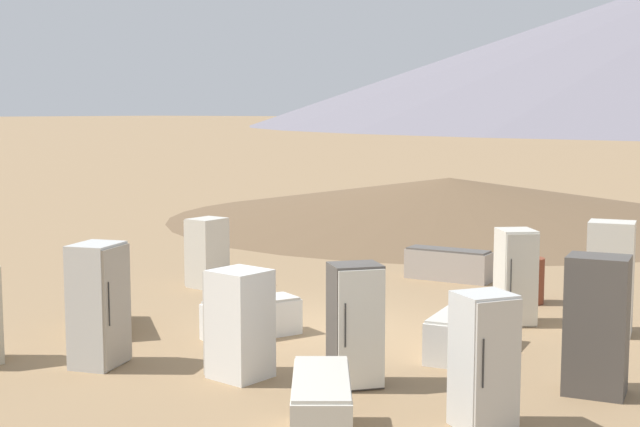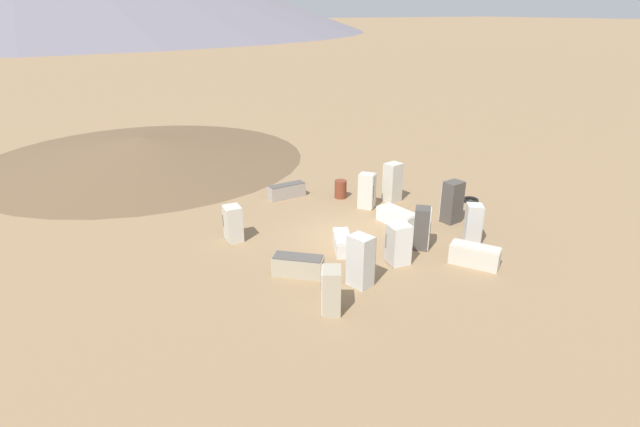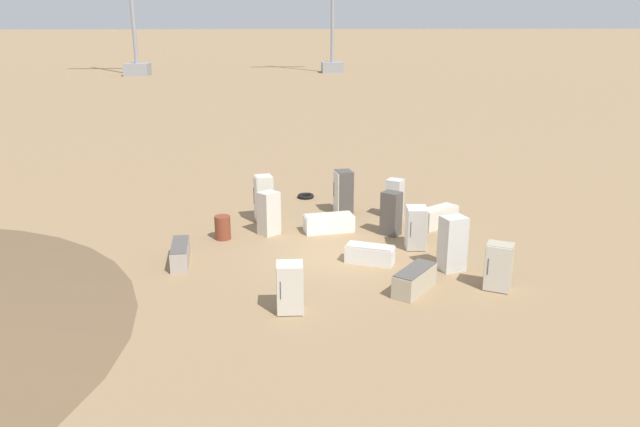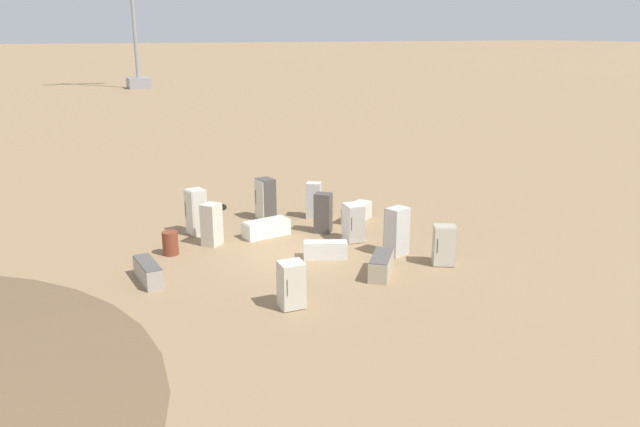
% 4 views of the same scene
% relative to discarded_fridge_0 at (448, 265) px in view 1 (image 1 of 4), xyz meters
% --- Properties ---
extents(ground_plane, '(1000.00, 1000.00, 0.00)m').
position_rel_discarded_fridge_0_xyz_m(ground_plane, '(-5.38, -0.21, -0.35)').
color(ground_plane, '#937551').
extents(dirt_mound, '(19.79, 19.79, 1.43)m').
position_rel_discarded_fridge_0_xyz_m(dirt_mound, '(10.51, 5.17, 0.37)').
color(dirt_mound, brown).
rests_on(dirt_mound, ground_plane).
extents(discarded_fridge_0, '(0.70, 1.95, 0.70)m').
position_rel_discarded_fridge_0_xyz_m(discarded_fridge_0, '(0.00, 0.00, 0.00)').
color(discarded_fridge_0, '#A89E93').
rests_on(discarded_fridge_0, ground_plane).
extents(discarded_fridge_1, '(0.90, 0.90, 1.70)m').
position_rel_discarded_fridge_0_xyz_m(discarded_fridge_1, '(-7.71, -2.40, 0.50)').
color(discarded_fridge_1, '#4C4742').
rests_on(discarded_fridge_1, ground_plane).
extents(discarded_fridge_2, '(0.83, 0.87, 1.93)m').
position_rel_discarded_fridge_0_xyz_m(discarded_fridge_2, '(-2.81, -4.42, 0.61)').
color(discarded_fridge_2, beige).
rests_on(discarded_fridge_2, ground_plane).
extents(discarded_fridge_3, '(0.94, 0.93, 1.69)m').
position_rel_discarded_fridge_0_xyz_m(discarded_fridge_3, '(-3.02, -2.82, 0.49)').
color(discarded_fridge_3, beige).
rests_on(discarded_fridge_3, ground_plane).
extents(discarded_fridge_4, '(2.03, 1.06, 0.68)m').
position_rel_discarded_fridge_0_xyz_m(discarded_fridge_4, '(-5.35, -2.94, -0.01)').
color(discarded_fridge_4, white).
rests_on(discarded_fridge_4, ground_plane).
extents(discarded_fridge_5, '(0.81, 0.89, 1.87)m').
position_rel_discarded_fridge_0_xyz_m(discarded_fridge_5, '(-6.19, -5.24, 0.59)').
color(discarded_fridge_5, '#4C4742').
rests_on(discarded_fridge_5, ground_plane).
extents(discarded_fridge_6, '(0.93, 0.85, 1.84)m').
position_rel_discarded_fridge_0_xyz_m(discarded_fridge_6, '(-9.05, 1.25, 0.57)').
color(discarded_fridge_6, silver).
rests_on(discarded_fridge_6, ground_plane).
extents(discarded_fridge_8, '(1.84, 1.54, 0.79)m').
position_rel_discarded_fridge_0_xyz_m(discarded_fridge_8, '(-9.78, -3.24, 0.04)').
color(discarded_fridge_8, beige).
rests_on(discarded_fridge_8, ground_plane).
extents(discarded_fridge_9, '(1.74, 1.21, 0.64)m').
position_rel_discarded_fridge_0_xyz_m(discarded_fridge_9, '(-6.44, 0.46, -0.03)').
color(discarded_fridge_9, white).
rests_on(discarded_fridge_9, ground_plane).
extents(discarded_fridge_10, '(0.77, 0.83, 1.55)m').
position_rel_discarded_fridge_0_xyz_m(discarded_fridge_10, '(-8.32, -0.83, 0.43)').
color(discarded_fridge_10, white).
rests_on(discarded_fridge_10, ground_plane).
extents(discarded_fridge_11, '(1.64, 1.81, 0.74)m').
position_rel_discarded_fridge_0_xyz_m(discarded_fridge_11, '(-7.44, 2.86, 0.02)').
color(discarded_fridge_11, '#B2A88E').
rests_on(discarded_fridge_11, ground_plane).
extents(discarded_fridge_12, '(0.77, 0.67, 1.48)m').
position_rel_discarded_fridge_0_xyz_m(discarded_fridge_12, '(-3.60, 3.97, 0.39)').
color(discarded_fridge_12, beige).
rests_on(discarded_fridge_12, ground_plane).
extents(discarded_fridge_13, '(0.86, 0.87, 1.64)m').
position_rel_discarded_fridge_0_xyz_m(discarded_fridge_13, '(-8.26, -4.55, 0.47)').
color(discarded_fridge_13, silver).
rests_on(discarded_fridge_13, ground_plane).
extents(rusty_barrel, '(0.60, 0.60, 0.90)m').
position_rel_discarded_fridge_0_xyz_m(rusty_barrel, '(-1.27, -2.39, 0.10)').
color(rusty_barrel, brown).
rests_on(rusty_barrel, ground_plane).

